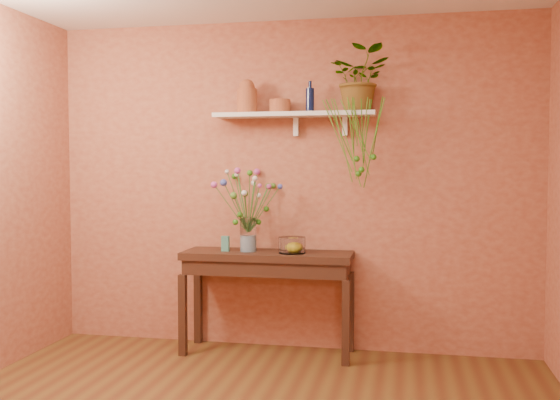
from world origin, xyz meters
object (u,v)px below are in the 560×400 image
Objects in this scene: bouquet at (247,193)px; glass_bowl at (292,246)px; terracotta_jug at (247,97)px; spider_plant at (361,79)px; glass_vase at (248,237)px; blue_bottle at (310,99)px; sideboard at (267,267)px.

bouquet reaches higher than glass_bowl.
glass_bowl is at bearing -17.30° from terracotta_jug.
spider_plant is 1.27m from bouquet.
bouquet reaches higher than glass_vase.
blue_bottle is at bearing -175.34° from spider_plant.
glass_vase is at bearing -62.74° from bouquet.
terracotta_jug is 0.92m from spider_plant.
terracotta_jug reaches higher than bouquet.
glass_bowl is at bearing -4.64° from glass_vase.
glass_bowl is (0.38, -0.06, -0.41)m from bouquet.
glass_bowl is at bearing -10.83° from sideboard.
glass_vase is at bearing -176.28° from sideboard.
sideboard is at bearing 169.17° from glass_bowl.
sideboard is 1.66m from spider_plant.
glass_bowl is at bearing -129.47° from blue_bottle.
sideboard is 0.28m from glass_bowl.
sideboard is 1.38m from terracotta_jug.
bouquet is (-0.17, 0.02, 0.59)m from sideboard.
blue_bottle is 1.16× the size of glass_bowl.
terracotta_jug is 0.54× the size of spider_plant.
glass_vase reaches higher than sideboard.
blue_bottle reaches higher than glass_bowl.
terracotta_jug is 0.51m from blue_bottle.
glass_bowl is (0.21, -0.04, 0.18)m from sideboard.
glass_vase is 0.49× the size of bouquet.
sideboard is 5.01× the size of terracotta_jug.
bouquet is (-0.02, 0.03, 0.35)m from glass_vase.
terracotta_jug reaches higher than sideboard.
bouquet reaches higher than sideboard.
spider_plant is at bearing 18.90° from glass_bowl.
sideboard is at bearing -169.24° from spider_plant.
spider_plant is at bearing 9.53° from glass_vase.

